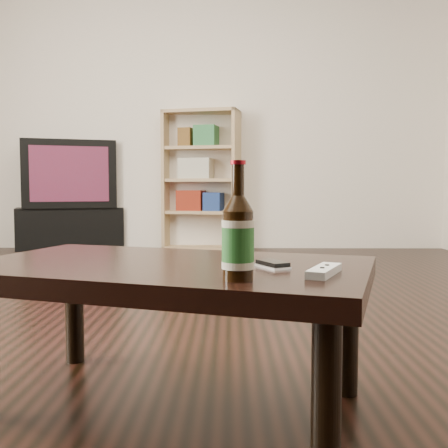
{
  "coord_description": "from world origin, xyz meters",
  "views": [
    {
      "loc": [
        0.45,
        -2.07,
        0.59
      ],
      "look_at": [
        0.43,
        -0.96,
        0.51
      ],
      "focal_mm": 42.0,
      "sensor_mm": 36.0,
      "label": 1
    }
  ],
  "objects_px": {
    "tv_stand": "(70,227)",
    "tv": "(69,175)",
    "bookshelf": "(202,178)",
    "phone": "(273,264)",
    "remote": "(324,271)",
    "coffee_table": "(167,282)",
    "beer_bottle": "(238,238)"
  },
  "relations": [
    {
      "from": "tv_stand",
      "to": "tv",
      "type": "distance_m",
      "value": 0.52
    },
    {
      "from": "bookshelf",
      "to": "phone",
      "type": "bearing_deg",
      "value": -71.7
    },
    {
      "from": "tv_stand",
      "to": "remote",
      "type": "bearing_deg",
      "value": -84.15
    },
    {
      "from": "tv",
      "to": "tv_stand",
      "type": "bearing_deg",
      "value": 90.0
    },
    {
      "from": "bookshelf",
      "to": "phone",
      "type": "xyz_separation_m",
      "value": [
        0.38,
        -3.74,
        -0.29
      ]
    },
    {
      "from": "coffee_table",
      "to": "beer_bottle",
      "type": "relative_size",
      "value": 4.59
    },
    {
      "from": "tv",
      "to": "remote",
      "type": "height_order",
      "value": "tv"
    },
    {
      "from": "tv",
      "to": "beer_bottle",
      "type": "relative_size",
      "value": 3.83
    },
    {
      "from": "phone",
      "to": "tv_stand",
      "type": "bearing_deg",
      "value": 85.71
    },
    {
      "from": "coffee_table",
      "to": "tv",
      "type": "bearing_deg",
      "value": 110.7
    },
    {
      "from": "phone",
      "to": "beer_bottle",
      "type": "bearing_deg",
      "value": -144.52
    },
    {
      "from": "bookshelf",
      "to": "remote",
      "type": "relative_size",
      "value": 7.97
    },
    {
      "from": "coffee_table",
      "to": "remote",
      "type": "bearing_deg",
      "value": -26.39
    },
    {
      "from": "tv_stand",
      "to": "tv",
      "type": "bearing_deg",
      "value": -90.0
    },
    {
      "from": "tv_stand",
      "to": "beer_bottle",
      "type": "xyz_separation_m",
      "value": [
        1.59,
        -3.99,
        0.28
      ]
    },
    {
      "from": "coffee_table",
      "to": "bookshelf",
      "type": "bearing_deg",
      "value": 91.69
    },
    {
      "from": "tv_stand",
      "to": "coffee_table",
      "type": "bearing_deg",
      "value": -88.02
    },
    {
      "from": "tv_stand",
      "to": "remote",
      "type": "relative_size",
      "value": 5.98
    },
    {
      "from": "bookshelf",
      "to": "coffee_table",
      "type": "bearing_deg",
      "value": -75.84
    },
    {
      "from": "bookshelf",
      "to": "coffee_table",
      "type": "relative_size",
      "value": 1.12
    },
    {
      "from": "coffee_table",
      "to": "remote",
      "type": "xyz_separation_m",
      "value": [
        0.38,
        -0.19,
        0.06
      ]
    },
    {
      "from": "beer_bottle",
      "to": "phone",
      "type": "height_order",
      "value": "beer_bottle"
    },
    {
      "from": "remote",
      "to": "bookshelf",
      "type": "bearing_deg",
      "value": 121.63
    },
    {
      "from": "bookshelf",
      "to": "beer_bottle",
      "type": "bearing_deg",
      "value": -73.26
    },
    {
      "from": "bookshelf",
      "to": "tv_stand",
      "type": "bearing_deg",
      "value": -170.56
    },
    {
      "from": "tv_stand",
      "to": "phone",
      "type": "relative_size",
      "value": 9.33
    },
    {
      "from": "remote",
      "to": "beer_bottle",
      "type": "bearing_deg",
      "value": -135.91
    },
    {
      "from": "tv",
      "to": "coffee_table",
      "type": "height_order",
      "value": "tv"
    },
    {
      "from": "bookshelf",
      "to": "tv",
      "type": "bearing_deg",
      "value": -170.5
    },
    {
      "from": "tv_stand",
      "to": "beer_bottle",
      "type": "relative_size",
      "value": 3.85
    },
    {
      "from": "tv",
      "to": "phone",
      "type": "relative_size",
      "value": 9.28
    },
    {
      "from": "beer_bottle",
      "to": "tv",
      "type": "bearing_deg",
      "value": 111.78
    }
  ]
}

